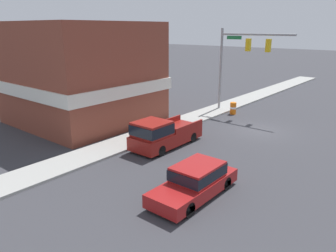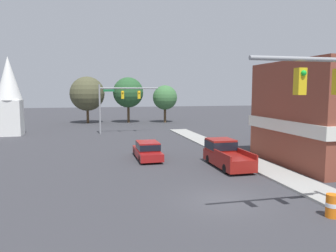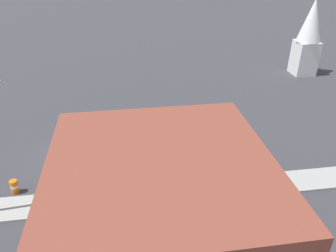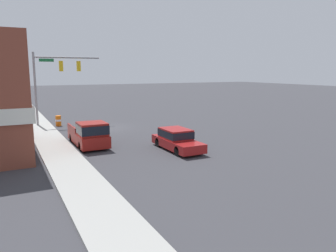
{
  "view_description": "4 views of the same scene",
  "coord_description": "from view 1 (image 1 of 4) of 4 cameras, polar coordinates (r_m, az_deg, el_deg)",
  "views": [
    {
      "loc": [
        -9.64,
        22.45,
        7.45
      ],
      "look_at": [
        1.29,
        9.16,
        2.25
      ],
      "focal_mm": 35.0,
      "sensor_mm": 36.0,
      "label": 1
    },
    {
      "loc": [
        -6.56,
        -15.27,
        5.66
      ],
      "look_at": [
        -0.72,
        9.19,
        2.95
      ],
      "focal_mm": 35.0,
      "sensor_mm": 36.0,
      "label": 2
    },
    {
      "loc": [
        23.7,
        5.13,
        15.86
      ],
      "look_at": [
        1.19,
        8.41,
        3.11
      ],
      "focal_mm": 35.0,
      "sensor_mm": 36.0,
      "label": 3
    },
    {
      "loc": [
        8.91,
        31.19,
        5.58
      ],
      "look_at": [
        -0.9,
        11.99,
        1.92
      ],
      "focal_mm": 35.0,
      "sensor_mm": 36.0,
      "label": 4
    }
  ],
  "objects": [
    {
      "name": "construction_barrel",
      "position": [
        29.8,
        11.27,
        3.06
      ],
      "size": [
        0.56,
        0.56,
        1.06
      ],
      "color": "orange",
      "rests_on": "ground"
    },
    {
      "name": "sidewalk_curb",
      "position": [
        28.18,
        4.91,
        1.56
      ],
      "size": [
        2.4,
        60.0,
        0.14
      ],
      "color": "#9E9E99",
      "rests_on": "ground"
    },
    {
      "name": "car_lead",
      "position": [
        15.17,
        4.83,
        -9.35
      ],
      "size": [
        1.83,
        4.87,
        1.49
      ],
      "color": "black",
      "rests_on": "ground"
    },
    {
      "name": "corner_brick_building",
      "position": [
        27.47,
        -14.62,
        8.71
      ],
      "size": [
        10.28,
        9.94,
        7.87
      ],
      "color": "brown",
      "rests_on": "ground"
    },
    {
      "name": "pickup_truck_parked",
      "position": [
        20.9,
        -1.14,
        -1.34
      ],
      "size": [
        2.02,
        5.28,
        1.93
      ],
      "color": "black",
      "rests_on": "ground"
    },
    {
      "name": "near_signal_assembly",
      "position": [
        29.72,
        12.63,
        12.27
      ],
      "size": [
        6.63,
        0.49,
        7.39
      ],
      "color": "gray",
      "rests_on": "ground"
    },
    {
      "name": "ground_plane",
      "position": [
        25.55,
        15.47,
        -0.78
      ],
      "size": [
        200.0,
        200.0,
        0.0
      ],
      "primitive_type": "plane",
      "color": "#38383D"
    }
  ]
}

